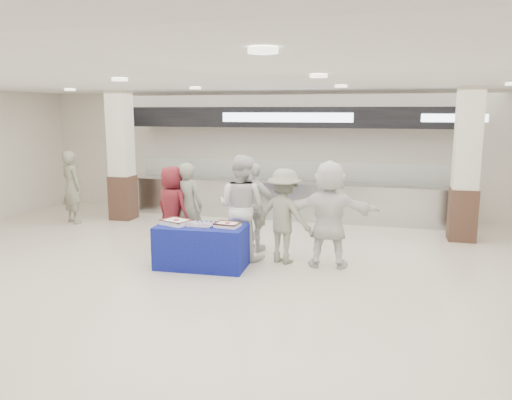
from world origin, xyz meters
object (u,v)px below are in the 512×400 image
(chef_tall, at_px, (242,207))
(chef_short, at_px, (254,207))
(sheet_cake_left, at_px, (176,222))
(sheet_cake_right, at_px, (228,224))
(civilian_white, at_px, (329,214))
(soldier_bg, at_px, (72,187))
(soldier_a, at_px, (188,206))
(soldier_b, at_px, (284,216))
(cupcake_tray, at_px, (200,224))
(display_table, at_px, (202,247))
(civilian_maroon, at_px, (172,208))

(chef_tall, relative_size, chef_short, 1.11)
(sheet_cake_left, height_order, chef_short, chef_short)
(sheet_cake_right, xyz_separation_m, chef_tall, (0.04, 0.70, 0.17))
(chef_tall, distance_m, civilian_white, 1.62)
(chef_tall, distance_m, soldier_bg, 5.14)
(sheet_cake_left, bearing_deg, soldier_a, 102.69)
(sheet_cake_left, bearing_deg, sheet_cake_right, 3.80)
(soldier_a, xyz_separation_m, soldier_b, (2.03, -0.43, -0.01))
(cupcake_tray, xyz_separation_m, soldier_a, (-0.71, 1.14, 0.07))
(sheet_cake_left, height_order, cupcake_tray, sheet_cake_left)
(soldier_bg, bearing_deg, civilian_white, -169.84)
(soldier_a, bearing_deg, soldier_bg, -13.42)
(chef_short, relative_size, civilian_white, 0.92)
(cupcake_tray, bearing_deg, soldier_a, 121.82)
(sheet_cake_right, distance_m, cupcake_tray, 0.48)
(cupcake_tray, relative_size, civilian_white, 0.22)
(display_table, bearing_deg, cupcake_tray, -97.29)
(sheet_cake_right, xyz_separation_m, soldier_bg, (-4.79, 2.45, 0.09))
(civilian_maroon, bearing_deg, chef_tall, -165.62)
(sheet_cake_left, relative_size, soldier_a, 0.34)
(sheet_cake_right, relative_size, cupcake_tray, 1.03)
(display_table, distance_m, chef_tall, 1.07)
(civilian_white, distance_m, soldier_bg, 6.70)
(sheet_cake_right, height_order, chef_short, chef_short)
(sheet_cake_left, distance_m, chef_short, 1.66)
(civilian_maroon, height_order, soldier_a, soldier_a)
(civilian_maroon, relative_size, civilian_white, 0.88)
(cupcake_tray, relative_size, chef_tall, 0.22)
(display_table, relative_size, civilian_white, 0.82)
(sheet_cake_right, xyz_separation_m, chef_short, (0.14, 1.22, 0.07))
(soldier_b, bearing_deg, sheet_cake_left, 40.34)
(sheet_cake_right, bearing_deg, chef_short, 83.58)
(cupcake_tray, height_order, civilian_white, civilian_white)
(civilian_maroon, relative_size, chef_short, 0.95)
(sheet_cake_right, distance_m, soldier_b, 1.07)
(soldier_a, relative_size, civilian_white, 0.91)
(chef_tall, bearing_deg, soldier_bg, -6.86)
(chef_short, bearing_deg, civilian_white, 173.93)
(chef_short, bearing_deg, display_table, 80.14)
(soldier_bg, bearing_deg, cupcake_tray, 175.94)
(sheet_cake_right, bearing_deg, soldier_a, 137.63)
(cupcake_tray, distance_m, soldier_b, 1.50)
(display_table, bearing_deg, chef_short, 61.14)
(display_table, xyz_separation_m, chef_tall, (0.51, 0.74, 0.59))
(soldier_a, xyz_separation_m, chef_tall, (1.22, -0.38, 0.11))
(sheet_cake_right, bearing_deg, sheet_cake_left, -176.20)
(chef_short, bearing_deg, soldier_b, 157.50)
(display_table, relative_size, chef_short, 0.90)
(sheet_cake_left, height_order, sheet_cake_right, sheet_cake_left)
(soldier_a, distance_m, civilian_white, 2.88)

